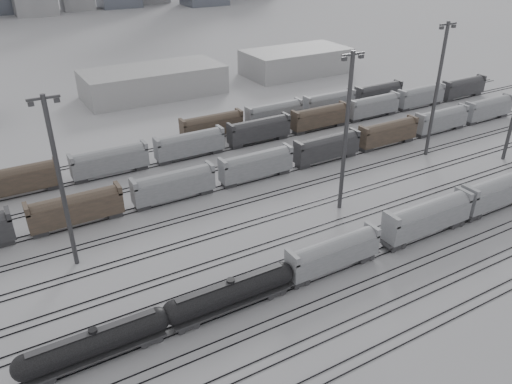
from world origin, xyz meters
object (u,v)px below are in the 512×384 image
hopper_car_a (333,252)px  light_mast_c (346,130)px  hopper_car_b (427,216)px  hopper_car_c (499,190)px  tank_car_a (95,343)px  tank_car_b (231,293)px

hopper_car_a → light_mast_c: light_mast_c is taller
hopper_car_b → hopper_car_c: (17.38, 0.00, 0.02)m
hopper_car_a → hopper_car_c: hopper_car_c is taller
tank_car_a → hopper_car_b: hopper_car_b is taller
tank_car_b → hopper_car_a: hopper_car_a is taller
tank_car_b → hopper_car_a: (16.23, 0.00, 0.62)m
tank_car_a → hopper_car_b: bearing=0.0°
tank_car_a → hopper_car_c: (69.18, 0.00, 1.14)m
hopper_car_a → hopper_car_c: bearing=0.0°
tank_car_a → hopper_car_a: hopper_car_a is taller
hopper_car_b → light_mast_c: light_mast_c is taller
hopper_car_a → hopper_car_b: 18.49m
tank_car_b → hopper_car_c: size_ratio=1.11×
tank_car_a → hopper_car_b: size_ratio=1.07×
light_mast_c → tank_car_a: bearing=-163.0°
tank_car_a → hopper_car_b: (51.80, 0.00, 1.13)m
light_mast_c → hopper_car_a: bearing=-131.8°
tank_car_b → hopper_car_a: bearing=0.0°
tank_car_b → hopper_car_c: 52.10m
tank_car_b → hopper_car_b: hopper_car_b is taller
tank_car_a → light_mast_c: 49.32m
tank_car_a → tank_car_b: (17.08, -0.00, 0.11)m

